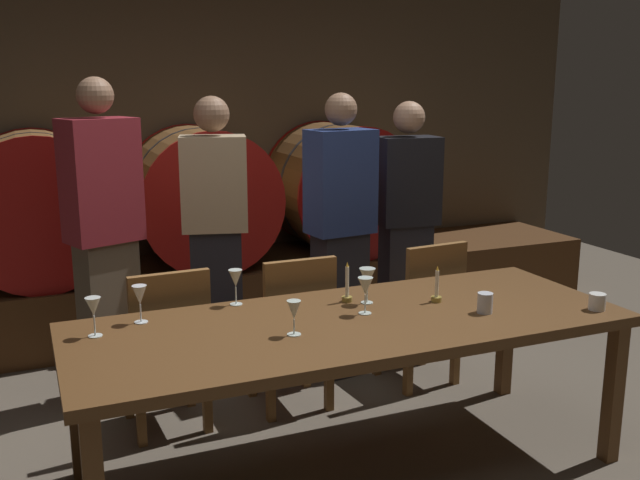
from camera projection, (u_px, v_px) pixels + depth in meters
The scene contains 24 objects.
ground_plane at pixel (317, 469), 3.38m from camera, with size 9.19×9.19×0.00m, color brown.
back_wall at pixel (180, 134), 5.59m from camera, with size 7.07×0.24×2.76m, color brown.
barrel_shelf at pixel (202, 294), 5.35m from camera, with size 6.36×0.90×0.46m, color #4C2D16.
wine_barrel_left at pixel (37, 207), 4.78m from camera, with size 1.01×0.83×1.01m.
wine_barrel_center at pixel (201, 197), 5.20m from camera, with size 1.01×0.83×1.01m.
wine_barrel_right at pixel (339, 188), 5.61m from camera, with size 1.01×0.83×1.01m.
dining_table at pixel (352, 332), 3.24m from camera, with size 2.52×0.95×0.74m.
chair_left at pixel (167, 342), 3.65m from camera, with size 0.42×0.42×0.88m.
chair_center at pixel (294, 325), 3.91m from camera, with size 0.40×0.40×0.88m.
chair_right at pixel (424, 306), 4.23m from camera, with size 0.43×0.43×0.88m.
guest_far_left at pixel (105, 241), 3.93m from camera, with size 0.44×0.36×1.81m.
guest_center_left at pixel (216, 238), 4.26m from camera, with size 0.43×0.33×1.70m.
guest_center_right at pixel (340, 236), 4.30m from camera, with size 0.41×0.29×1.72m.
guest_far_right at pixel (406, 230), 4.59m from camera, with size 0.40×0.28×1.66m.
candle_left at pixel (347, 291), 3.48m from camera, with size 0.05×0.05×0.20m.
candle_right at pixel (437, 292), 3.47m from camera, with size 0.05×0.05×0.18m.
wine_glass_far_left at pixel (93, 308), 2.99m from camera, with size 0.07×0.07×0.17m.
wine_glass_left at pixel (140, 296), 3.16m from camera, with size 0.07×0.07×0.17m.
wine_glass_center_left at pixel (236, 279), 3.41m from camera, with size 0.07×0.07×0.17m.
wine_glass_center_right at pixel (294, 311), 3.01m from camera, with size 0.06×0.06×0.15m.
wine_glass_right at pixel (366, 288), 3.28m from camera, with size 0.07×0.07×0.17m.
wine_glass_far_right at pixel (367, 278), 3.44m from camera, with size 0.08×0.08×0.17m.
cup_left at pixel (485, 303), 3.31m from camera, with size 0.07×0.07×0.09m, color silver.
cup_right at pixel (597, 302), 3.36m from camera, with size 0.08×0.08×0.08m, color white.
Camera 1 is at (-1.17, -2.83, 1.80)m, focal length 40.27 mm.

